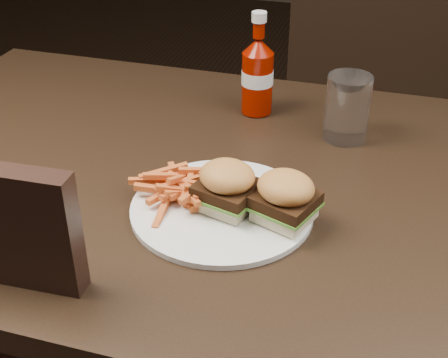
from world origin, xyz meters
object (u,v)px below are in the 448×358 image
(dining_table, at_px, (198,180))
(ketchup_bottle, at_px, (257,83))
(tumbler, at_px, (347,109))
(plate, at_px, (222,209))
(chair_far, at_px, (362,118))

(dining_table, height_order, ketchup_bottle, ketchup_bottle)
(ketchup_bottle, bearing_deg, tumbler, -17.48)
(dining_table, distance_m, plate, 0.13)
(ketchup_bottle, relative_size, tumbler, 0.96)
(chair_far, height_order, ketchup_bottle, ketchup_bottle)
(plate, height_order, ketchup_bottle, ketchup_bottle)
(plate, relative_size, ketchup_bottle, 2.31)
(dining_table, relative_size, ketchup_bottle, 10.34)
(ketchup_bottle, bearing_deg, plate, -84.38)
(ketchup_bottle, distance_m, tumbler, 0.18)
(chair_far, distance_m, tumbler, 0.83)
(chair_far, distance_m, ketchup_bottle, 0.80)
(dining_table, distance_m, ketchup_bottle, 0.25)
(plate, bearing_deg, dining_table, 125.14)
(plate, bearing_deg, ketchup_bottle, 95.62)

